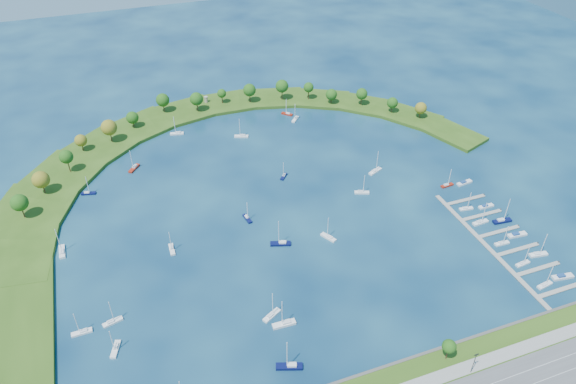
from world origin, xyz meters
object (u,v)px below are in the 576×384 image
object	(u,v)px
moored_boat_0	(177,133)
moored_boat_19	(284,176)
dock_system	(500,243)
moored_boat_18	(284,323)
docked_boat_8	(466,208)
moored_boat_8	(115,348)
moored_boat_9	(375,171)
moored_boat_6	(172,249)
moored_boat_13	(241,136)
docked_boat_0	(545,284)
docked_boat_5	(517,235)
moored_boat_15	(82,332)
docked_boat_3	(538,254)
docked_boat_7	(502,220)
moored_boat_3	(62,251)
docked_boat_1	(562,277)
moored_boat_5	(247,218)
moored_boat_16	(289,366)
moored_boat_2	(281,243)
moored_boat_12	(362,192)
moored_boat_11	(112,321)
docked_boat_9	(486,206)
moored_boat_20	(287,113)
docked_boat_10	(447,185)
harbor_tower	(206,99)
docked_boat_11	(464,183)
docked_boat_2	(523,263)
moored_boat_17	(88,193)
docked_boat_4	(502,243)
moored_boat_1	(272,315)
moored_boat_10	(134,168)
moored_boat_14	(329,237)
docked_boat_6	(480,222)
moored_boat_7	(295,119)

from	to	relation	value
moored_boat_0	moored_boat_19	size ratio (longest dim) A/B	1.24
dock_system	moored_boat_18	size ratio (longest dim) A/B	6.00
moored_boat_18	docked_boat_8	size ratio (longest dim) A/B	1.32
moored_boat_8	moored_boat_9	size ratio (longest dim) A/B	0.89
moored_boat_6	moored_boat_13	xyz separation A→B (m)	(57.74, 86.09, 0.03)
docked_boat_0	docked_boat_5	bearing A→B (deg)	62.69
moored_boat_15	docked_boat_3	size ratio (longest dim) A/B	0.91
moored_boat_6	docked_boat_7	size ratio (longest dim) A/B	0.82
moored_boat_3	docked_boat_1	xyz separation A→B (m)	(200.96, -90.31, -0.24)
moored_boat_5	docked_boat_5	size ratio (longest dim) A/B	1.12
moored_boat_16	docked_boat_8	size ratio (longest dim) A/B	1.37
moored_boat_0	moored_boat_2	xyz separation A→B (m)	(26.28, -116.47, 0.06)
moored_boat_12	moored_boat_8	bearing A→B (deg)	-135.00
moored_boat_11	moored_boat_15	size ratio (longest dim) A/B	1.01
moored_boat_13	moored_boat_18	distance (m)	145.90
moored_boat_5	docked_boat_3	bearing A→B (deg)	50.30
moored_boat_8	docked_boat_5	xyz separation A→B (m)	(183.36, 1.19, -0.19)
docked_boat_0	docked_boat_9	size ratio (longest dim) A/B	1.36
moored_boat_16	moored_boat_20	bearing A→B (deg)	-90.47
dock_system	docked_boat_10	distance (m)	47.02
moored_boat_12	docked_boat_0	bearing A→B (deg)	-41.82
harbor_tower	docked_boat_10	size ratio (longest dim) A/B	0.39
moored_boat_2	moored_boat_5	world-z (taller)	moored_boat_2
docked_boat_11	docked_boat_2	bearing A→B (deg)	-108.50
moored_boat_19	docked_boat_5	distance (m)	120.02
moored_boat_15	moored_boat_17	size ratio (longest dim) A/B	1.05
docked_boat_4	moored_boat_18	bearing A→B (deg)	-172.37
moored_boat_18	docked_boat_5	distance (m)	121.05
moored_boat_1	moored_boat_2	bearing A→B (deg)	37.20
moored_boat_5	moored_boat_16	distance (m)	86.45
moored_boat_0	docked_boat_9	xyz separation A→B (m)	(132.58, -125.70, -0.30)
docked_boat_10	moored_boat_10	bearing A→B (deg)	149.40
moored_boat_10	moored_boat_12	bearing A→B (deg)	97.69
docked_boat_0	moored_boat_16	bearing A→B (deg)	171.98
moored_boat_8	moored_boat_14	distance (m)	103.97
docked_boat_4	docked_boat_2	bearing A→B (deg)	-87.26
moored_boat_11	moored_boat_13	size ratio (longest dim) A/B	0.93
harbor_tower	moored_boat_5	bearing A→B (deg)	-94.00
moored_boat_17	docked_boat_11	distance (m)	198.21
moored_boat_8	moored_boat_14	world-z (taller)	moored_boat_14
docked_boat_1	docked_boat_6	size ratio (longest dim) A/B	0.80
moored_boat_18	docked_boat_6	bearing A→B (deg)	-165.18
moored_boat_1	moored_boat_20	xyz separation A→B (m)	(63.23, 155.37, -0.03)
moored_boat_7	moored_boat_15	world-z (taller)	moored_boat_7
docked_boat_6	docked_boat_5	bearing A→B (deg)	-55.62
moored_boat_11	docked_boat_7	world-z (taller)	docked_boat_7
harbor_tower	docked_boat_2	world-z (taller)	docked_boat_2
moored_boat_18	moored_boat_14	bearing A→B (deg)	-130.19
moored_boat_11	moored_boat_15	world-z (taller)	moored_boat_11
harbor_tower	docked_boat_5	size ratio (longest dim) A/B	0.43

